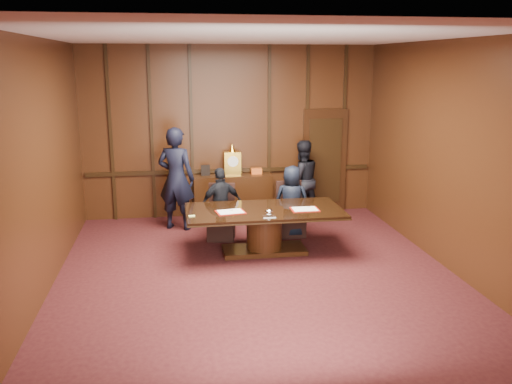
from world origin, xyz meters
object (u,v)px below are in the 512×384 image
sideboard (233,194)px  conference_table (264,224)px  signatory_left (221,204)px  signatory_right (292,201)px  witness_right (301,180)px  witness_left (176,179)px

sideboard → conference_table: size_ratio=0.61×
sideboard → signatory_left: (-0.37, -1.41, 0.18)m
signatory_right → witness_right: 1.23m
signatory_left → witness_right: size_ratio=0.82×
signatory_left → signatory_right: (1.30, 0.00, 0.00)m
signatory_right → witness_right: (0.46, 1.14, 0.15)m
witness_left → witness_right: witness_left is taller
signatory_left → witness_left: witness_left is taller
sideboard → witness_right: bearing=-11.1°
conference_table → witness_left: witness_left is taller
sideboard → witness_left: bearing=-151.9°
conference_table → witness_left: size_ratio=1.32×
signatory_left → signatory_right: 1.30m
witness_left → signatory_right: bearing=-177.7°
signatory_left → signatory_right: size_ratio=1.00×
sideboard → signatory_left: sideboard is taller
witness_left → signatory_left: bearing=157.6°
signatory_left → signatory_right: same height
sideboard → signatory_right: bearing=-56.5°
signatory_left → witness_right: witness_right is taller
sideboard → conference_table: bearing=-82.7°
signatory_left → witness_right: 2.10m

